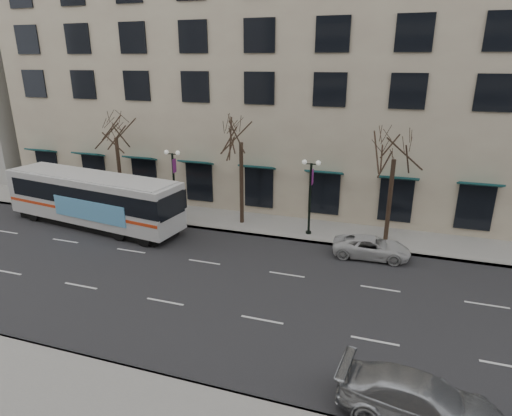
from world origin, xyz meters
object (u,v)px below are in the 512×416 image
at_px(tree_far_right, 396,144).
at_px(silver_car, 421,401).
at_px(lamp_post_left, 174,181).
at_px(white_pickup, 371,247).
at_px(tree_far_left, 115,125).
at_px(lamp_post_right, 310,194).
at_px(tree_far_mid, 241,128).
at_px(city_bus, 94,198).

distance_m(tree_far_right, silver_car, 16.11).
height_order(lamp_post_left, white_pickup, lamp_post_left).
relative_size(tree_far_right, silver_car, 1.50).
distance_m(tree_far_left, lamp_post_left, 6.29).
bearing_deg(silver_car, tree_far_left, 61.92).
relative_size(lamp_post_right, silver_car, 0.97).
relative_size(tree_far_mid, tree_far_right, 1.06).
height_order(tree_far_mid, tree_far_right, tree_far_mid).
height_order(tree_far_mid, white_pickup, tree_far_mid).
xyz_separation_m(lamp_post_right, city_bus, (-14.79, -2.92, -0.90)).
bearing_deg(lamp_post_right, lamp_post_left, 180.00).
xyz_separation_m(tree_far_mid, tree_far_right, (10.00, -0.00, -0.48)).
xyz_separation_m(tree_far_right, white_pickup, (-0.75, -2.70, -5.79)).
bearing_deg(silver_car, white_pickup, 17.54).
relative_size(tree_far_left, lamp_post_left, 1.60).
bearing_deg(tree_far_left, tree_far_mid, 0.00).
bearing_deg(tree_far_left, tree_far_right, 0.00).
bearing_deg(silver_car, lamp_post_left, 55.74).
relative_size(tree_far_left, tree_far_mid, 0.98).
xyz_separation_m(tree_far_mid, city_bus, (-9.78, -3.52, -4.86)).
relative_size(city_bus, white_pickup, 3.11).
height_order(lamp_post_right, white_pickup, lamp_post_right).
xyz_separation_m(tree_far_left, lamp_post_left, (5.01, -0.60, -3.75)).
distance_m(city_bus, silver_car, 24.31).
relative_size(tree_far_left, city_bus, 0.59).
bearing_deg(tree_far_mid, white_pickup, -16.28).
bearing_deg(white_pickup, lamp_post_right, 61.01).
height_order(tree_far_left, lamp_post_left, tree_far_left).
bearing_deg(tree_far_left, lamp_post_left, -6.83).
relative_size(lamp_post_left, silver_car, 0.97).
bearing_deg(white_pickup, tree_far_mid, 71.09).
bearing_deg(city_bus, silver_car, -20.22).
height_order(tree_far_mid, lamp_post_left, tree_far_mid).
relative_size(tree_far_right, lamp_post_right, 1.55).
xyz_separation_m(lamp_post_right, silver_car, (6.60, -14.40, -2.17)).
bearing_deg(white_pickup, city_bus, 89.85).
bearing_deg(silver_car, city_bus, 68.47).
relative_size(tree_far_right, white_pickup, 1.78).
distance_m(tree_far_left, tree_far_mid, 10.00).
relative_size(tree_far_left, lamp_post_right, 1.60).
xyz_separation_m(city_bus, white_pickup, (19.03, 0.82, -1.42)).
distance_m(tree_far_left, white_pickup, 20.36).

